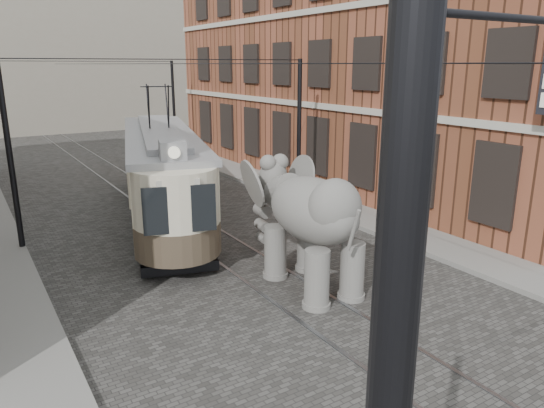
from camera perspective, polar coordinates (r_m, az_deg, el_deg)
ground at (r=14.37m, az=-0.40°, el=-8.24°), size 120.00×120.00×0.00m
tram_rails at (r=14.36m, az=-0.40°, el=-8.20°), size 1.54×80.00×0.02m
sidewalk_right at (r=18.01m, az=16.11°, el=-3.62°), size 2.00×60.00×0.15m
sidewalk_left at (r=12.58m, az=-27.29°, el=-13.38°), size 2.00×60.00×0.15m
brick_building at (r=26.98m, az=9.86°, el=15.75°), size 8.00×26.00×12.00m
distant_block at (r=51.67m, az=-25.35°, el=15.44°), size 28.00×10.00×14.00m
catenary at (r=17.75m, az=-9.54°, el=6.26°), size 11.00×30.20×6.00m
tram at (r=19.92m, az=-12.43°, el=5.70°), size 6.07×12.91×5.04m
elephant at (r=13.22m, az=4.61°, el=-2.73°), size 3.33×5.61×3.32m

